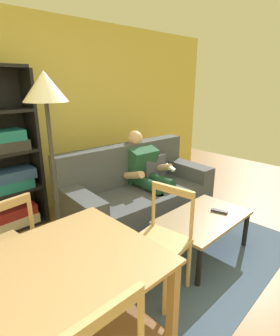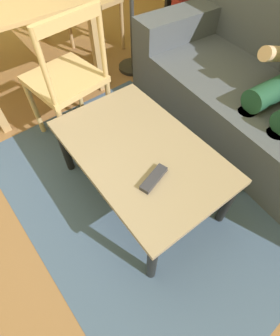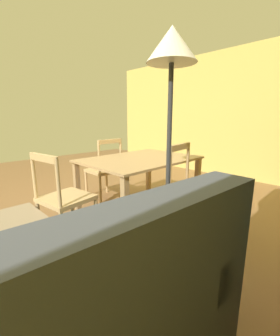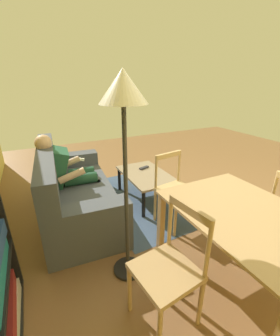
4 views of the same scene
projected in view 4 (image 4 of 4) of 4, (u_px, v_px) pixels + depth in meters
ground_plane at (208, 217)px, 3.00m from camera, size 9.14×9.14×0.00m
couch at (72, 192)px, 2.98m from camera, size 2.05×1.02×0.93m
person_lounging at (68, 171)px, 3.05m from camera, size 0.61×0.94×1.09m
coffee_table at (146, 177)px, 3.34m from camera, size 0.97×0.61×0.42m
tv_remote at (144, 168)px, 3.51m from camera, size 0.10×0.18×0.02m
dining_table at (247, 223)px, 1.83m from camera, size 1.36×0.98×0.72m
dining_chair_near_wall at (169, 269)px, 1.59m from camera, size 0.47×0.47×0.95m
dining_chair_facing_couch at (176, 190)px, 2.74m from camera, size 0.48×0.48×0.91m
area_rug at (146, 198)px, 3.48m from camera, size 2.05×1.47×0.01m
floor_lamp at (124, 110)px, 1.59m from camera, size 0.36×0.36×1.82m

